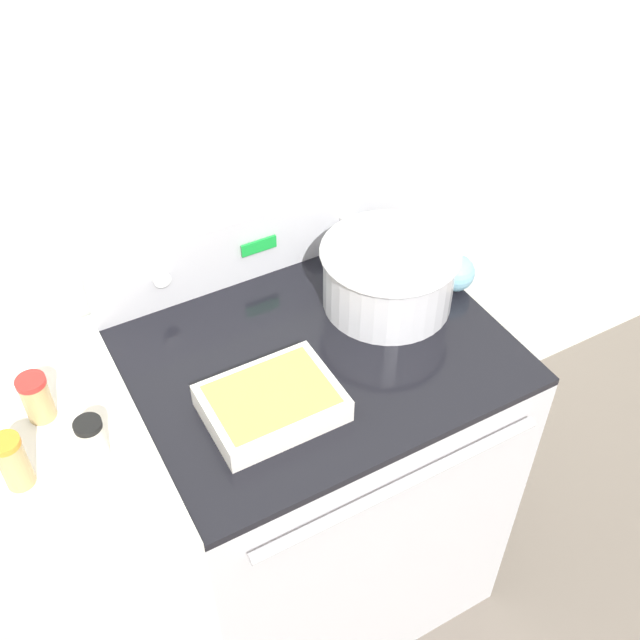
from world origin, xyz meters
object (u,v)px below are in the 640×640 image
object	(u,v)px
mixing_bowl	(389,273)
spice_jar_black_cap	(92,440)
spice_jar_orange_cap	(13,462)
ladle	(453,271)
spice_jar_red_cap	(37,398)
casserole_dish	(272,402)

from	to	relation	value
mixing_bowl	spice_jar_black_cap	size ratio (longest dim) A/B	3.26
spice_jar_black_cap	spice_jar_orange_cap	world-z (taller)	spice_jar_orange_cap
ladle	spice_jar_red_cap	world-z (taller)	spice_jar_red_cap
mixing_bowl	spice_jar_red_cap	world-z (taller)	mixing_bowl
ladle	spice_jar_black_cap	size ratio (longest dim) A/B	3.48
mixing_bowl	ladle	world-z (taller)	mixing_bowl
mixing_bowl	spice_jar_orange_cap	world-z (taller)	mixing_bowl
ladle	spice_jar_red_cap	bearing A→B (deg)	176.64
spice_jar_black_cap	spice_jar_red_cap	distance (m)	0.16
casserole_dish	ladle	distance (m)	0.58
casserole_dish	spice_jar_orange_cap	bearing A→B (deg)	172.22
spice_jar_black_cap	spice_jar_red_cap	bearing A→B (deg)	113.41
ladle	mixing_bowl	bearing A→B (deg)	171.94
mixing_bowl	casserole_dish	size ratio (longest dim) A/B	1.20
mixing_bowl	spice_jar_red_cap	distance (m)	0.79
mixing_bowl	ladle	xyz separation A→B (m)	(0.17, -0.02, -0.04)
ladle	spice_jar_orange_cap	size ratio (longest dim) A/B	2.84
casserole_dish	spice_jar_black_cap	world-z (taller)	spice_jar_black_cap
mixing_bowl	casserole_dish	world-z (taller)	mixing_bowl
ladle	spice_jar_orange_cap	distance (m)	1.04
spice_jar_orange_cap	spice_jar_black_cap	bearing A→B (deg)	-4.29
spice_jar_black_cap	spice_jar_red_cap	world-z (taller)	spice_jar_red_cap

